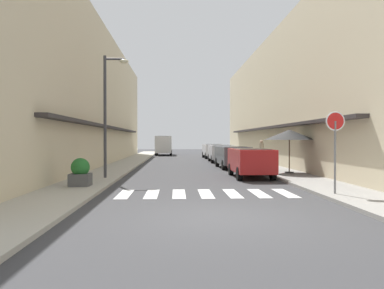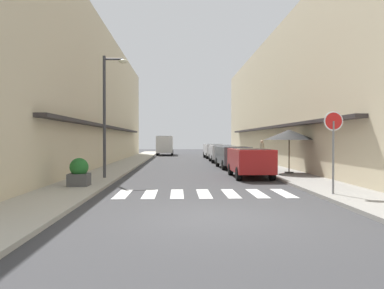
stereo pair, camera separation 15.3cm
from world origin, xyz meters
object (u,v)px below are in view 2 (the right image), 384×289
parked_car_near (250,159)px  parked_car_mid (232,155)px  round_street_sign (333,131)px  street_lamp (108,104)px  cafe_umbrella (289,135)px  parked_car_far (221,151)px  parked_car_distant (213,149)px  pedestrian_walking_near (262,151)px  planter_corner (79,173)px  delivery_van (165,144)px

parked_car_near → parked_car_mid: (-0.00, 6.03, 0.00)m
round_street_sign → street_lamp: bearing=147.0°
parked_car_mid → cafe_umbrella: (2.35, -4.85, 1.25)m
parked_car_near → parked_car_far: size_ratio=0.95×
parked_car_distant → pedestrian_walking_near: size_ratio=2.32×
cafe_umbrella → parked_car_mid: bearing=115.9°
parked_car_mid → planter_corner: size_ratio=4.15×
parked_car_mid → parked_car_far: same height
delivery_van → planter_corner: 31.24m
parked_car_far → round_street_sign: size_ratio=1.53×
street_lamp → planter_corner: (-0.55, -3.06, -2.97)m
round_street_sign → planter_corner: (-9.01, 2.44, -1.58)m
parked_car_near → round_street_sign: round_street_sign is taller
parked_car_distant → pedestrian_walking_near: (2.53, -10.82, 0.13)m
delivery_van → street_lamp: size_ratio=0.94×
parked_car_distant → pedestrian_walking_near: pedestrian_walking_near is taller
pedestrian_walking_near → parked_car_distant: bearing=56.8°
pedestrian_walking_near → delivery_van: bearing=66.0°
parked_car_mid → parked_car_near: bearing=-90.0°
parked_car_distant → parked_car_mid: bearing=-90.0°
street_lamp → planter_corner: bearing=-100.2°
round_street_sign → parked_car_near: bearing=103.6°
cafe_umbrella → planter_corner: cafe_umbrella is taller
planter_corner → parked_car_near: bearing=27.4°
parked_car_distant → delivery_van: 9.72m
parked_car_distant → round_street_sign: size_ratio=1.49×
parked_car_far → pedestrian_walking_near: pedestrian_walking_near is taller
parked_car_near → parked_car_far: same height
street_lamp → planter_corner: 4.30m
parked_car_near → parked_car_far: bearing=90.0°
parked_car_near → pedestrian_walking_near: (2.53, 8.31, 0.13)m
parked_car_near → parked_car_mid: size_ratio=0.88×
parked_car_distant → parked_car_near: bearing=-90.0°
parked_car_far → parked_car_distant: same height
parked_car_near → parked_car_mid: same height
parked_car_distant → cafe_umbrella: bearing=-82.5°
round_street_sign → street_lamp: 10.18m
parked_car_mid → parked_car_far: size_ratio=1.08×
cafe_umbrella → pedestrian_walking_near: bearing=88.6°
cafe_umbrella → parked_car_near: bearing=-153.3°
parked_car_near → pedestrian_walking_near: pedestrian_walking_near is taller
round_street_sign → pedestrian_walking_near: round_street_sign is taller
pedestrian_walking_near → round_street_sign: bearing=-140.3°
delivery_van → round_street_sign: round_street_sign is taller
parked_car_mid → parked_car_distant: (0.00, 13.10, -0.00)m
parked_car_near → parked_car_far: (-0.00, 12.59, 0.00)m
parked_car_distant → parked_car_far: bearing=-90.0°
parked_car_mid → street_lamp: 10.11m
planter_corner → cafe_umbrella: bearing=27.2°
parked_car_mid → delivery_van: 21.90m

